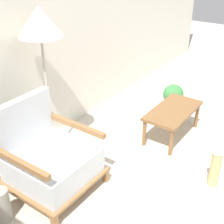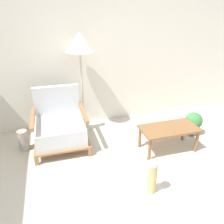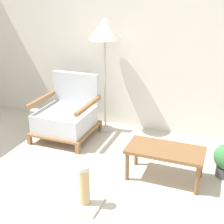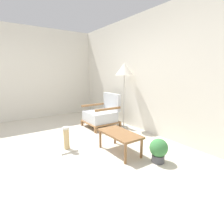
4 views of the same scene
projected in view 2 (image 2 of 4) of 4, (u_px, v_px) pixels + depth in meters
name	position (u px, v px, depth m)	size (l,w,h in m)	color
ground_plane	(167.00, 223.00, 2.15)	(14.00, 14.00, 0.00)	beige
wall_back	(105.00, 46.00, 3.64)	(8.00, 0.06, 2.70)	silver
armchair	(60.00, 126.00, 3.26)	(0.77, 0.78, 0.85)	olive
floor_lamp	(80.00, 46.00, 3.24)	(0.43, 0.43, 1.61)	#B7B2A8
coffee_table	(169.00, 131.00, 3.15)	(0.83, 0.42, 0.37)	brown
vase	(23.00, 140.00, 3.21)	(0.14, 0.14, 0.32)	#9E998E
potted_plant	(193.00, 122.00, 3.61)	(0.29, 0.29, 0.39)	#4C4C51
scratching_post	(152.00, 183.00, 2.43)	(0.31, 0.31, 0.44)	beige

